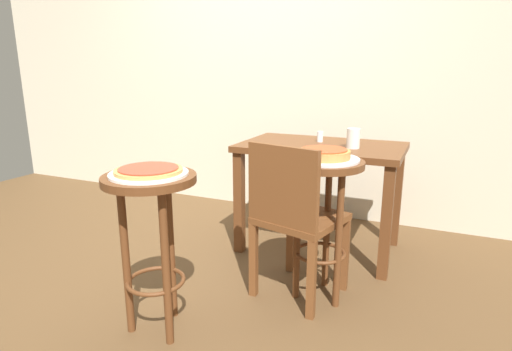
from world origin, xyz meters
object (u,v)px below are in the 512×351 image
Objects in this scene: wooden_chair at (294,216)px; pizza_middle at (324,153)px; serving_plate_foreground at (149,174)px; stool_middle at (322,197)px; cup_near_edge at (353,138)px; pizza_foreground at (149,170)px; stool_foreground at (152,217)px; serving_plate_middle at (324,159)px; dining_table at (321,162)px; condiment_shaker at (320,137)px.

pizza_middle is at bearing 29.22° from wooden_chair.
serving_plate_foreground is 0.40× the size of wooden_chair.
cup_near_edge reaches higher than stool_middle.
pizza_foreground reaches higher than serving_plate_foreground.
pizza_middle is 0.31× the size of wooden_chair.
serving_plate_middle reaches higher than stool_foreground.
stool_middle is at bearing 44.82° from pizza_foreground.
dining_table is 14.59× the size of condiment_shaker.
serving_plate_middle reaches higher than stool_middle.
pizza_middle reaches higher than condiment_shaker.
dining_table is at bearing 106.24° from stool_middle.
serving_plate_middle is at bearing 44.82° from stool_foreground.
wooden_chair is at bearing -150.78° from stool_middle.
pizza_foreground is 0.39× the size of stool_middle.
stool_foreground is at bearing -119.08° from cup_near_edge.
pizza_foreground is (0.00, 0.00, 0.02)m from serving_plate_foreground.
serving_plate_middle is 0.56m from cup_near_edge.
serving_plate_foreground is 1.31m from dining_table.
stool_foreground is 0.20m from serving_plate_foreground.
condiment_shaker is 0.08× the size of wooden_chair.
wooden_chair is (-0.13, -0.07, -0.33)m from pizza_middle.
condiment_shaker is at bearing 107.15° from serving_plate_middle.
wooden_chair is (0.09, -0.76, -0.30)m from condiment_shaker.
wooden_chair reaches higher than serving_plate_foreground.
pizza_middle is at bearing -73.76° from dining_table.
cup_near_edge reaches higher than stool_foreground.
stool_foreground is at bearing -135.18° from serving_plate_middle.
serving_plate_foreground reaches higher than stool_middle.
serving_plate_middle is (0.61, 0.61, 0.20)m from stool_foreground.
wooden_chair is (0.05, -0.69, -0.14)m from dining_table.
dining_table is 1.22× the size of wooden_chair.
serving_plate_middle is 2.91× the size of cup_near_edge.
stool_foreground is at bearing 0.00° from pizza_foreground.
stool_middle is at bearing 44.82° from serving_plate_foreground.
dining_table is at bearing 163.76° from cup_near_edge.
dining_table is at bearing 70.57° from serving_plate_foreground.
stool_foreground and stool_middle have the same top height.
stool_middle is 0.23m from pizza_middle.
stool_foreground is 0.22m from pizza_foreground.
stool_foreground is 0.89m from pizza_middle.
wooden_chair is at bearing 47.88° from serving_plate_foreground.
stool_foreground is 1.38m from condiment_shaker.
serving_plate_foreground is at bearing 180.00° from stool_foreground.
cup_near_edge is at bearing 60.92° from pizza_foreground.
pizza_foreground is 0.89m from stool_middle.
serving_plate_middle reaches higher than dining_table.
serving_plate_foreground is 0.02m from pizza_foreground.
condiment_shaker reaches higher than stool_middle.
cup_near_edge is 0.72m from wooden_chair.
pizza_foreground is at bearing -135.18° from serving_plate_middle.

